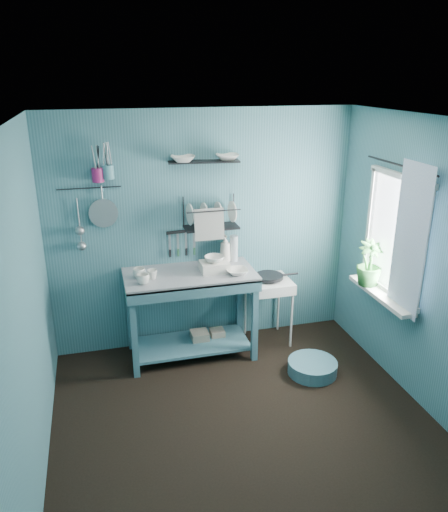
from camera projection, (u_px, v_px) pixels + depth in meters
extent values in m
plane|color=black|center=(244.00, 420.00, 4.29)|extent=(3.20, 3.20, 0.00)
plane|color=silver|center=(248.00, 121.00, 3.43)|extent=(3.20, 3.20, 0.00)
plane|color=#376671|center=(204.00, 231.00, 5.22)|extent=(3.20, 0.00, 3.20)
plane|color=#376671|center=(334.00, 403.00, 2.50)|extent=(3.20, 0.00, 3.20)
plane|color=#376671|center=(27.00, 311.00, 3.48)|extent=(0.00, 3.00, 3.00)
plane|color=#376671|center=(425.00, 268.00, 4.25)|extent=(0.00, 3.00, 3.00)
cube|color=#376775|center=(191.00, 314.00, 5.15)|extent=(1.40, 0.87, 0.93)
imported|color=silver|center=(143.00, 279.00, 4.72)|extent=(0.12, 0.12, 0.10)
imported|color=silver|center=(152.00, 274.00, 4.83)|extent=(0.14, 0.14, 0.09)
imported|color=silver|center=(139.00, 273.00, 4.86)|extent=(0.17, 0.17, 0.10)
cube|color=silver|center=(214.00, 267.00, 5.02)|extent=(0.28, 0.22, 0.10)
imported|color=silver|center=(214.00, 259.00, 4.99)|extent=(0.20, 0.19, 0.06)
imported|color=silver|center=(225.00, 249.00, 5.22)|extent=(0.12, 0.12, 0.30)
cylinder|color=#A2ADB4|center=(234.00, 248.00, 5.27)|extent=(0.09, 0.09, 0.28)
imported|color=silver|center=(237.00, 271.00, 4.96)|extent=(0.22, 0.22, 0.05)
cube|color=silver|center=(268.00, 310.00, 5.46)|extent=(0.47, 0.47, 0.73)
cylinder|color=black|center=(269.00, 276.00, 5.33)|extent=(0.30, 0.30, 0.03)
cube|color=black|center=(181.00, 232.00, 5.13)|extent=(0.32, 0.05, 0.03)
cube|color=black|center=(211.00, 213.00, 5.04)|extent=(0.55, 0.24, 0.32)
cube|color=black|center=(204.00, 162.00, 4.87)|extent=(0.72, 0.26, 0.02)
imported|color=silver|center=(183.00, 154.00, 4.80)|extent=(0.26, 0.26, 0.06)
imported|color=silver|center=(227.00, 152.00, 4.90)|extent=(0.26, 0.26, 0.06)
cylinder|color=#971C5B|center=(98.00, 175.00, 4.68)|extent=(0.11, 0.11, 0.13)
cylinder|color=teal|center=(108.00, 172.00, 4.69)|extent=(0.11, 0.11, 0.13)
cylinder|color=#979A9E|center=(103.00, 213.00, 4.84)|extent=(0.28, 0.03, 0.28)
cylinder|color=#979A9E|center=(78.00, 213.00, 4.79)|extent=(0.01, 0.01, 0.30)
cylinder|color=#979A9E|center=(80.00, 229.00, 4.85)|extent=(0.01, 0.01, 0.30)
cylinder|color=black|center=(89.00, 188.00, 4.75)|extent=(0.60, 0.01, 0.01)
plane|color=white|center=(396.00, 236.00, 4.60)|extent=(0.00, 1.10, 1.10)
cube|color=silver|center=(381.00, 295.00, 4.78)|extent=(0.16, 0.95, 0.04)
plane|color=white|center=(409.00, 241.00, 4.29)|extent=(0.00, 1.35, 1.35)
cylinder|color=black|center=(400.00, 165.00, 4.36)|extent=(0.02, 1.05, 0.02)
imported|color=#2C6E2F|center=(369.00, 263.00, 4.89)|extent=(0.26, 0.26, 0.45)
cube|color=gray|center=(200.00, 341.00, 5.35)|extent=(0.18, 0.18, 0.22)
cube|color=gray|center=(217.00, 338.00, 5.42)|extent=(0.15, 0.15, 0.20)
cylinder|color=#417180|center=(312.00, 367.00, 4.95)|extent=(0.49, 0.49, 0.13)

